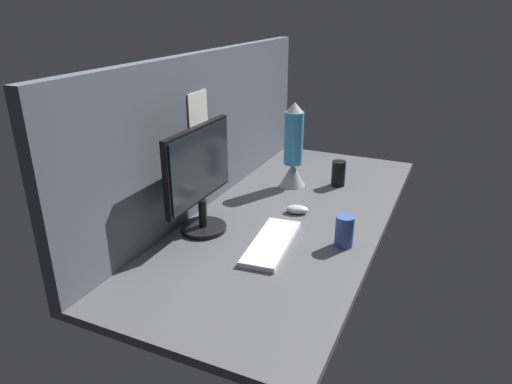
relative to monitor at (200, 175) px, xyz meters
The scene contains 8 objects.
ground_plane 44.57cm from the monitor, 42.39° to the right, with size 180.00×80.00×3.00cm, color #515156.
cubicle_wall_back 31.60cm from the monitor, 24.21° to the left, with size 180.00×5.50×64.66cm.
monitor is the anchor object (origin of this frame).
keyboard 37.03cm from the monitor, 90.75° to the right, with size 37.00×13.00×2.00cm, color silver.
mouse 46.64cm from the monitor, 43.78° to the right, with size 5.60×9.60×3.40cm, color silver.
mug_ceramic_blue 57.45cm from the monitor, 79.05° to the right, with size 6.76×6.76×11.76cm.
mug_black_travel 79.09cm from the monitor, 27.77° to the right, with size 6.63×6.63×12.32cm.
lava_lamp 61.54cm from the monitor, 14.99° to the right, with size 12.44×12.44×40.70cm.
Camera 1 is at (-166.81, -61.51, 83.19)cm, focal length 32.48 mm.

